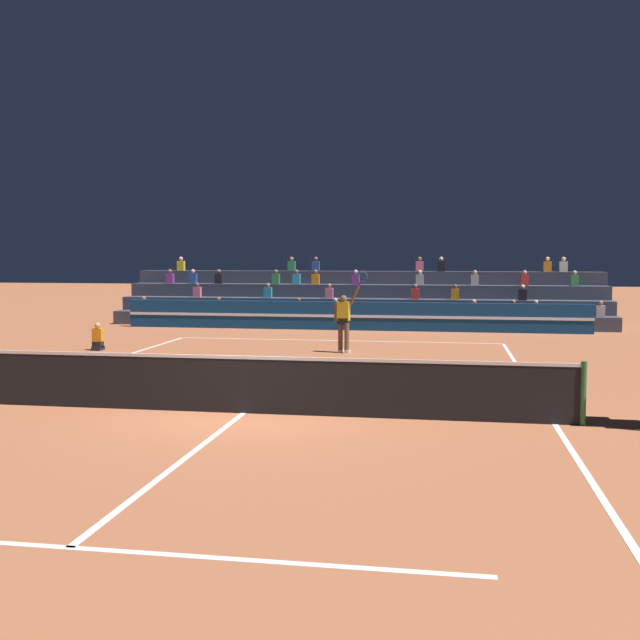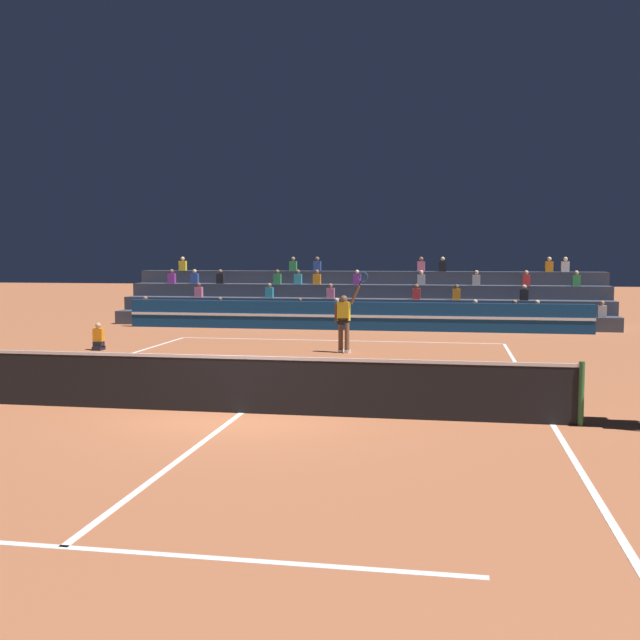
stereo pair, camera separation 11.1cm
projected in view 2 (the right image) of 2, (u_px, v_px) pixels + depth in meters
ground_plane at (241, 413)px, 13.70m from camera, size 120.00×120.00×0.00m
court_lines at (241, 413)px, 13.70m from camera, size 11.10×23.90×0.01m
tennis_net at (241, 384)px, 13.65m from camera, size 12.00×0.10×1.10m
sponsor_banner_wall at (352, 316)px, 28.92m from camera, size 18.00×0.26×1.10m
bleacher_stand at (362, 304)px, 32.01m from camera, size 20.34×3.80×2.83m
ball_kid_courtside at (99, 339)px, 22.81m from camera, size 0.30×0.36×0.84m
tennis_player at (344, 320)px, 22.12m from camera, size 1.06×0.39×2.47m
tennis_ball at (406, 382)px, 16.83m from camera, size 0.07×0.07×0.07m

